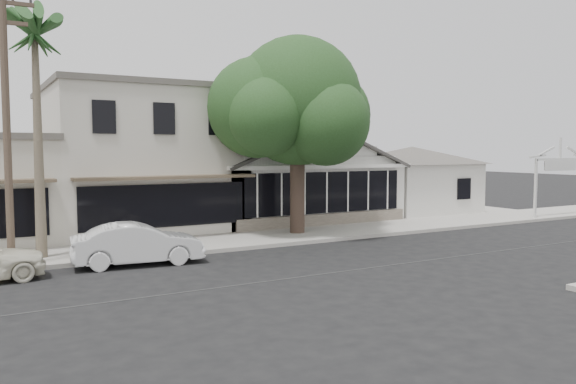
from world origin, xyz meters
TOP-DOWN VIEW (x-y plane):
  - ground at (0.00, 0.00)m, footprint 140.00×140.00m
  - sidewalk_north at (-8.00, 6.75)m, footprint 90.00×3.50m
  - corner_shop at (5.00, 12.47)m, footprint 10.40×8.60m
  - side_cottage at (13.20, 11.50)m, footprint 6.00×6.00m
  - arch_sign at (18.40, 5.30)m, footprint 4.12×0.12m
  - row_building_near at (-3.00, 13.50)m, footprint 8.00×10.00m
  - utility_pole at (-9.00, 5.20)m, footprint 1.80×0.24m
  - car_1 at (-5.28, 4.24)m, footprint 4.37×1.94m
  - shade_tree at (2.46, 7.29)m, footprint 7.89×7.13m
  - palm_east at (-8.00, 6.41)m, footprint 2.96×2.96m

SIDE VIEW (x-z plane):
  - ground at x=0.00m, z-range 0.00..0.00m
  - sidewalk_north at x=-8.00m, z-range 0.00..0.15m
  - car_1 at x=-5.28m, z-range 0.00..1.39m
  - side_cottage at x=13.20m, z-range 0.00..3.00m
  - corner_shop at x=5.00m, z-range 0.07..5.17m
  - arch_sign at x=18.40m, z-range 1.18..5.13m
  - row_building_near at x=-3.00m, z-range 0.00..6.50m
  - utility_pole at x=-9.00m, z-range 0.29..9.29m
  - shade_tree at x=2.46m, z-range 1.38..10.14m
  - palm_east at x=-8.00m, z-range 3.22..12.14m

